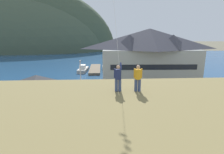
{
  "coord_description": "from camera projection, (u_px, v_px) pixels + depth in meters",
  "views": [
    {
      "loc": [
        -1.66,
        -19.54,
        10.58
      ],
      "look_at": [
        0.03,
        9.0,
        3.85
      ],
      "focal_mm": 28.43,
      "sensor_mm": 36.0,
      "label": 1
    }
  ],
  "objects": [
    {
      "name": "parking_light_pole",
      "position": [
        81.0,
        76.0,
        30.6
      ],
      "size": [
        0.24,
        0.78,
        6.31
      ],
      "color": "#ADADB2",
      "rests_on": "parking_lot_pad"
    },
    {
      "name": "parked_car_corner_spot",
      "position": [
        211.0,
        97.0,
        28.26
      ],
      "size": [
        4.28,
        2.21,
        1.82
      ],
      "color": "navy",
      "rests_on": "parking_lot_pad"
    },
    {
      "name": "far_hill_east_peak",
      "position": [
        19.0,
        50.0,
        131.24
      ],
      "size": [
        111.59,
        74.1,
        81.08
      ],
      "primitive_type": "ellipsoid",
      "color": "#2D3D33",
      "rests_on": "ground"
    },
    {
      "name": "parked_car_back_row_right",
      "position": [
        200.0,
        110.0,
        23.13
      ],
      "size": [
        4.36,
        2.38,
        1.82
      ],
      "color": "slate",
      "rests_on": "parking_lot_pad"
    },
    {
      "name": "parked_car_mid_row_far",
      "position": [
        99.0,
        120.0,
        20.54
      ],
      "size": [
        4.3,
        2.25,
        1.82
      ],
      "color": "#9EA3A8",
      "rests_on": "parking_lot_pad"
    },
    {
      "name": "ground_plane",
      "position": [
        116.0,
        125.0,
        21.51
      ],
      "size": [
        600.0,
        600.0,
        0.0
      ],
      "primitive_type": "plane",
      "color": "#66604C"
    },
    {
      "name": "bay_water",
      "position": [
        105.0,
        59.0,
        79.81
      ],
      "size": [
        360.0,
        84.0,
        0.03
      ],
      "primitive_type": "cube",
      "color": "navy",
      "rests_on": "ground"
    },
    {
      "name": "storage_shed_waterside",
      "position": [
        124.0,
        70.0,
        43.42
      ],
      "size": [
        5.9,
        5.55,
        4.6
      ],
      "color": "#756B5B",
      "rests_on": "ground"
    },
    {
      "name": "person_kite_flyer",
      "position": [
        118.0,
        77.0,
        11.42
      ],
      "size": [
        0.53,
        0.65,
        1.86
      ],
      "color": "#384770",
      "rests_on": "grassy_hill_foreground"
    },
    {
      "name": "wharf_dock",
      "position": [
        95.0,
        69.0,
        55.18
      ],
      "size": [
        3.2,
        15.39,
        0.7
      ],
      "color": "#70604C",
      "rests_on": "ground"
    },
    {
      "name": "moored_boat_wharfside",
      "position": [
        83.0,
        69.0,
        52.69
      ],
      "size": [
        2.91,
        7.33,
        2.16
      ],
      "color": "#A8A399",
      "rests_on": "ground"
    },
    {
      "name": "parked_car_back_row_left",
      "position": [
        140.0,
        99.0,
        27.26
      ],
      "size": [
        4.32,
        2.31,
        1.82
      ],
      "color": "#236633",
      "rests_on": "parking_lot_pad"
    },
    {
      "name": "person_companion",
      "position": [
        138.0,
        77.0,
        11.45
      ],
      "size": [
        0.55,
        0.4,
        1.74
      ],
      "color": "#384770",
      "rests_on": "grassy_hill_foreground"
    },
    {
      "name": "parking_lot_pad",
      "position": [
        113.0,
        108.0,
        26.35
      ],
      "size": [
        40.0,
        20.0,
        0.1
      ],
      "primitive_type": "cube",
      "color": "gray",
      "rests_on": "ground"
    },
    {
      "name": "harbor_lodge",
      "position": [
        149.0,
        54.0,
        41.03
      ],
      "size": [
        22.92,
        11.89,
        12.11
      ],
      "color": "#999E99",
      "rests_on": "ground"
    },
    {
      "name": "storage_shed_near_lot",
      "position": [
        38.0,
        95.0,
        23.29
      ],
      "size": [
        8.45,
        6.21,
        5.64
      ],
      "color": "#756B5B",
      "rests_on": "ground"
    },
    {
      "name": "moored_boat_outer_mooring",
      "position": [
        107.0,
        69.0,
        53.91
      ],
      "size": [
        2.98,
        8.52,
        2.16
      ],
      "color": "#A8A399",
      "rests_on": "ground"
    },
    {
      "name": "parked_car_lone_by_shed",
      "position": [
        182.0,
        97.0,
        27.98
      ],
      "size": [
        4.27,
        2.19,
        1.82
      ],
      "color": "navy",
      "rests_on": "parking_lot_pad"
    },
    {
      "name": "far_hill_west_ridge",
      "position": [
        13.0,
        51.0,
        124.86
      ],
      "size": [
        134.44,
        62.32,
        77.93
      ],
      "primitive_type": "ellipsoid",
      "color": "#42513D",
      "rests_on": "ground"
    },
    {
      "name": "far_hill_center_saddle",
      "position": [
        26.0,
        50.0,
        128.5
      ],
      "size": [
        129.81,
        55.64,
        89.99
      ],
      "primitive_type": "ellipsoid",
      "color": "#3D4C38",
      "rests_on": "ground"
    }
  ]
}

